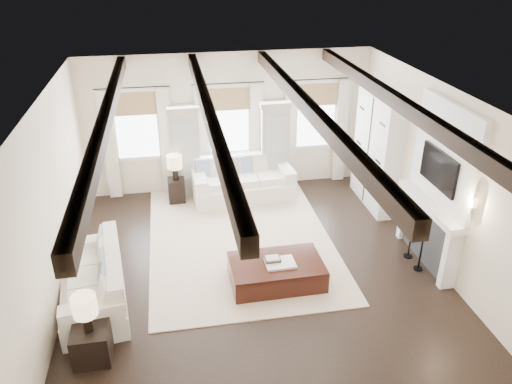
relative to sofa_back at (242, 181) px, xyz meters
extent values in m
plane|color=black|center=(-0.20, -3.12, -0.40)|extent=(7.50, 7.50, 0.00)
cube|color=white|center=(-0.20, 0.63, 1.20)|extent=(6.50, 0.04, 3.20)
cube|color=white|center=(-0.20, -6.87, 1.20)|extent=(6.50, 0.04, 3.20)
cube|color=white|center=(-3.45, -3.12, 1.20)|extent=(0.04, 7.50, 3.20)
cube|color=white|center=(3.05, -3.12, 1.20)|extent=(0.04, 7.50, 3.20)
cube|color=white|center=(-0.20, -3.12, 2.80)|extent=(6.50, 7.50, 0.04)
cube|color=black|center=(-2.40, -3.12, 2.68)|extent=(0.16, 7.40, 0.22)
cube|color=black|center=(-0.95, -3.12, 2.68)|extent=(0.16, 7.40, 0.22)
cube|color=black|center=(0.55, -3.12, 2.68)|extent=(0.16, 7.40, 0.22)
cube|color=black|center=(2.00, -3.12, 2.68)|extent=(0.16, 7.40, 0.22)
cube|color=white|center=(-2.25, 0.60, 1.25)|extent=(0.90, 0.03, 1.45)
cube|color=#96794E|center=(-2.25, 0.54, 1.78)|extent=(0.94, 0.04, 0.50)
cube|color=white|center=(-2.87, 0.50, 0.87)|extent=(0.28, 0.08, 2.50)
cube|color=white|center=(-1.63, 0.50, 0.87)|extent=(0.28, 0.08, 2.50)
cylinder|color=black|center=(-2.25, 0.49, 2.15)|extent=(1.60, 0.02, 0.02)
cube|color=white|center=(-0.20, 0.60, 1.25)|extent=(0.90, 0.03, 1.45)
cube|color=#96794E|center=(-0.20, 0.54, 1.78)|extent=(0.94, 0.04, 0.50)
cube|color=white|center=(-0.82, 0.50, 0.87)|extent=(0.28, 0.08, 2.50)
cube|color=white|center=(0.42, 0.50, 0.87)|extent=(0.28, 0.08, 2.50)
cylinder|color=black|center=(-0.20, 0.49, 2.15)|extent=(1.60, 0.02, 0.02)
cube|color=white|center=(1.85, 0.60, 1.25)|extent=(0.90, 0.03, 1.45)
cube|color=#96794E|center=(1.85, 0.54, 1.78)|extent=(0.94, 0.04, 0.50)
cube|color=white|center=(1.23, 0.50, 0.87)|extent=(0.28, 0.08, 2.50)
cube|color=white|center=(2.47, 0.50, 0.87)|extent=(0.28, 0.08, 2.50)
cylinder|color=black|center=(1.85, 0.49, 2.15)|extent=(1.60, 0.02, 0.02)
cube|color=#BDB4A8|center=(-1.23, 0.41, 0.60)|extent=(0.64, 0.38, 2.00)
cube|color=#B2B7BA|center=(-1.23, 0.21, 0.75)|extent=(0.48, 0.02, 1.40)
cube|color=#BDB4A8|center=(-1.23, 0.41, 1.66)|extent=(0.70, 0.42, 0.12)
cube|color=#BDB4A8|center=(0.82, 0.41, 0.60)|extent=(0.64, 0.38, 2.00)
cube|color=#B2B7BA|center=(0.82, 0.21, 0.75)|extent=(0.48, 0.02, 1.40)
cube|color=#BDB4A8|center=(0.82, 0.41, 1.66)|extent=(0.70, 0.42, 0.12)
cube|color=#27282A|center=(2.96, -3.12, 0.15)|extent=(0.18, 1.50, 1.10)
cube|color=black|center=(2.93, -3.12, 0.00)|extent=(0.10, 0.90, 0.70)
cube|color=white|center=(2.92, -3.94, 0.15)|extent=(0.26, 0.14, 1.10)
cube|color=white|center=(2.92, -2.30, 0.15)|extent=(0.26, 0.14, 1.10)
cube|color=white|center=(2.89, -3.12, 0.76)|extent=(0.32, 1.90, 0.12)
cube|color=white|center=(3.00, -3.12, 1.70)|extent=(0.10, 1.90, 1.80)
cube|color=black|center=(2.93, -3.12, 1.45)|extent=(0.07, 1.10, 0.64)
cylinder|color=#FFD899|center=(2.95, -4.17, 1.35)|extent=(0.10, 0.10, 0.14)
cube|color=silver|center=(2.85, -0.77, 0.85)|extent=(0.40, 1.70, 2.50)
cube|color=black|center=(2.64, -0.77, 0.85)|extent=(0.01, 0.02, 2.40)
cube|color=beige|center=(-0.33, -1.82, -0.39)|extent=(3.53, 4.82, 0.02)
cube|color=white|center=(0.01, -0.07, -0.18)|extent=(2.32, 1.18, 0.43)
cube|color=white|center=(-0.02, 0.32, 0.30)|extent=(2.16, 0.39, 0.54)
cube|color=white|center=(-0.98, -0.14, 0.17)|extent=(0.35, 0.98, 0.28)
cube|color=white|center=(0.99, -0.01, 0.17)|extent=(0.35, 0.98, 0.28)
cube|color=white|center=(-0.61, -0.17, 0.11)|extent=(0.65, 0.69, 0.15)
cube|color=white|center=(0.01, -0.13, 0.11)|extent=(0.65, 0.69, 0.15)
cube|color=white|center=(0.63, -0.08, 0.11)|extent=(0.65, 0.69, 0.15)
cube|color=#7995B9|center=(-0.81, 0.08, 0.33)|extent=(0.47, 0.27, 0.47)
cube|color=silver|center=(-0.49, 0.10, 0.33)|extent=(0.47, 0.27, 0.47)
cube|color=beige|center=(-0.17, 0.12, 0.33)|extent=(0.47, 0.27, 0.47)
cube|color=#7995B9|center=(0.15, 0.15, 0.33)|extent=(0.47, 0.27, 0.47)
cube|color=silver|center=(0.47, 0.17, 0.33)|extent=(0.47, 0.27, 0.47)
cube|color=beige|center=(0.80, 0.19, 0.33)|extent=(0.47, 0.27, 0.47)
cube|color=white|center=(-2.95, -3.32, -0.19)|extent=(1.22, 2.23, 0.41)
cube|color=white|center=(-2.59, -3.27, 0.26)|extent=(0.48, 2.04, 0.51)
cube|color=white|center=(-3.07, -2.39, 0.14)|extent=(0.94, 0.38, 0.26)
cube|color=white|center=(-2.84, -4.24, 0.14)|extent=(0.94, 0.38, 0.26)
cube|color=white|center=(-3.08, -2.74, 0.08)|extent=(0.67, 0.64, 0.14)
cube|color=white|center=(-3.00, -3.33, 0.08)|extent=(0.67, 0.64, 0.14)
cube|color=white|center=(-2.93, -3.91, 0.08)|extent=(0.67, 0.64, 0.14)
cube|color=#7995B9|center=(-2.85, -2.54, 0.29)|extent=(0.27, 0.45, 0.44)
cube|color=silver|center=(-2.80, -2.92, 0.29)|extent=(0.27, 0.45, 0.44)
cube|color=beige|center=(-2.76, -3.29, 0.29)|extent=(0.27, 0.45, 0.44)
cube|color=#7995B9|center=(-2.71, -3.67, 0.29)|extent=(0.27, 0.45, 0.44)
cube|color=silver|center=(-2.66, -4.05, 0.29)|extent=(0.27, 0.45, 0.44)
cube|color=black|center=(0.08, -3.31, -0.19)|extent=(1.59, 1.01, 0.41)
cube|color=white|center=(0.13, -3.37, 0.04)|extent=(0.51, 0.39, 0.04)
cube|color=#262628|center=(0.02, -3.29, 0.08)|extent=(0.26, 0.20, 0.04)
cube|color=beige|center=(0.01, -3.31, 0.11)|extent=(0.22, 0.17, 0.03)
cube|color=black|center=(-2.84, -4.58, -0.14)|extent=(0.51, 0.51, 0.51)
cylinder|color=black|center=(-2.84, -4.58, 0.26)|extent=(0.13, 0.13, 0.28)
cylinder|color=#F9D89E|center=(-2.84, -4.58, 0.54)|extent=(0.34, 0.34, 0.30)
cube|color=black|center=(-1.49, 0.04, -0.12)|extent=(0.37, 0.37, 0.56)
cylinder|color=black|center=(-1.49, 0.04, 0.30)|extent=(0.13, 0.13, 0.28)
cylinder|color=#F9D89E|center=(-1.49, 0.04, 0.59)|extent=(0.33, 0.33, 0.30)
cylinder|color=black|center=(2.70, -3.39, -0.39)|extent=(0.17, 0.17, 0.02)
cylinder|color=black|center=(2.70, -3.39, -0.03)|extent=(0.03, 0.03, 0.73)
cylinder|color=beige|center=(2.70, -3.39, 0.38)|extent=(0.06, 0.06, 0.10)
cylinder|color=black|center=(2.70, -2.98, -0.39)|extent=(0.17, 0.17, 0.02)
cylinder|color=black|center=(2.70, -2.98, -0.03)|extent=(0.03, 0.03, 0.74)
cylinder|color=beige|center=(2.70, -2.98, 0.38)|extent=(0.06, 0.06, 0.11)
camera|label=1|loc=(-1.51, -10.19, 4.91)|focal=35.00mm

